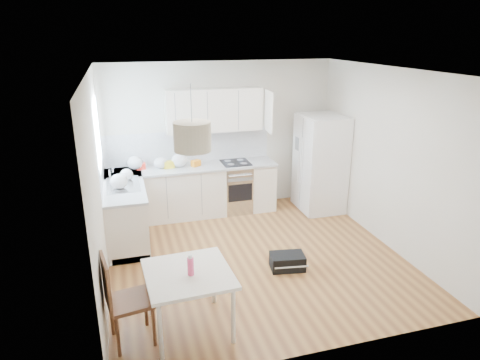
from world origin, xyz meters
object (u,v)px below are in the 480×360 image
Objects in this scene: refrigerator at (321,163)px; gym_bag at (287,262)px; dining_chair at (130,299)px; dining_table at (189,278)px.

refrigerator is 3.76× the size of gym_bag.
gym_bag is (-1.41, -1.91, -0.78)m from refrigerator.
dining_chair is 2.39m from gym_bag.
dining_chair is (-0.63, -0.03, -0.12)m from dining_table.
refrigerator is at bearing 40.77° from dining_table.
dining_table reaches higher than gym_bag.
dining_chair is at bearing 179.49° from dining_table.
dining_table is 0.64m from dining_chair.
gym_bag is at bearing 27.48° from dining_table.
dining_chair is at bearing -147.82° from gym_bag.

